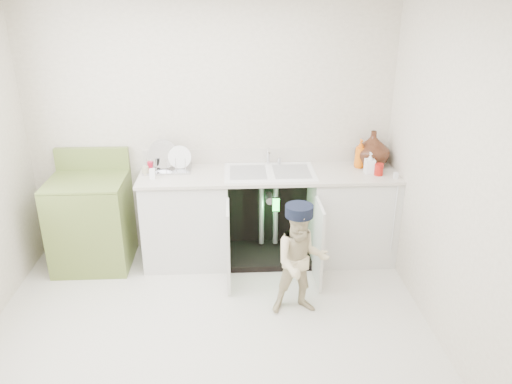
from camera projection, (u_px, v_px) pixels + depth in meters
The scene contains 5 objects.
ground at pixel (210, 335), 3.89m from camera, with size 3.50×3.50×0.00m, color #BDB4A6.
room_shell at pixel (204, 186), 3.41m from camera, with size 6.00×5.50×1.26m.
counter_run at pixel (273, 213), 4.85m from camera, with size 2.44×1.02×1.25m.
avocado_stove at pixel (92, 221), 4.75m from camera, with size 0.70×0.65×1.09m.
repair_worker at pixel (301, 260), 4.00m from camera, with size 0.48×0.77×0.95m.
Camera 1 is at (0.19, -3.19, 2.51)m, focal length 35.00 mm.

